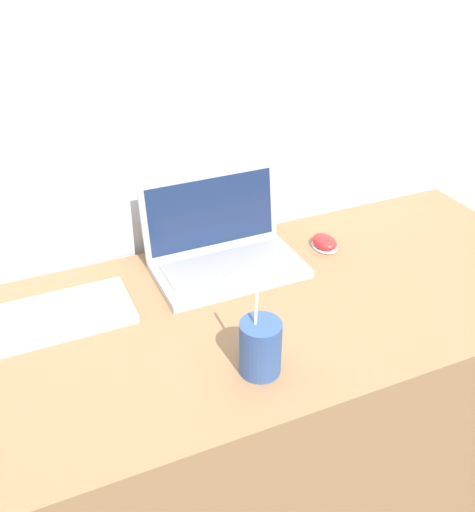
# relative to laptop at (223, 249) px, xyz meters

# --- Properties ---
(wall_back) EXTENTS (7.00, 0.04, 2.50)m
(wall_back) POSITION_rel_laptop_xyz_m (0.10, 0.18, 0.43)
(wall_back) COLOR silver
(wall_back) RESTS_ON ground_plane
(desk) EXTENTS (1.41, 0.68, 0.77)m
(desk) POSITION_rel_laptop_xyz_m (0.10, -0.20, -0.43)
(desk) COLOR #936D47
(desk) RESTS_ON ground_plane
(laptop) EXTENTS (0.37, 0.24, 0.22)m
(laptop) POSITION_rel_laptop_xyz_m (0.00, 0.00, 0.00)
(laptop) COLOR #ADADB2
(laptop) RESTS_ON desk
(drink_cup) EXTENTS (0.08, 0.08, 0.21)m
(drink_cup) POSITION_rel_laptop_xyz_m (-0.09, -0.39, 0.01)
(drink_cup) COLOR #33518C
(drink_cup) RESTS_ON desk
(computer_mouse) EXTENTS (0.06, 0.08, 0.03)m
(computer_mouse) POSITION_rel_laptop_xyz_m (0.28, -0.03, -0.03)
(computer_mouse) COLOR white
(computer_mouse) RESTS_ON desk
(external_keyboard) EXTENTS (0.40, 0.17, 0.02)m
(external_keyboard) POSITION_rel_laptop_xyz_m (-0.46, -0.06, -0.04)
(external_keyboard) COLOR silver
(external_keyboard) RESTS_ON desk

